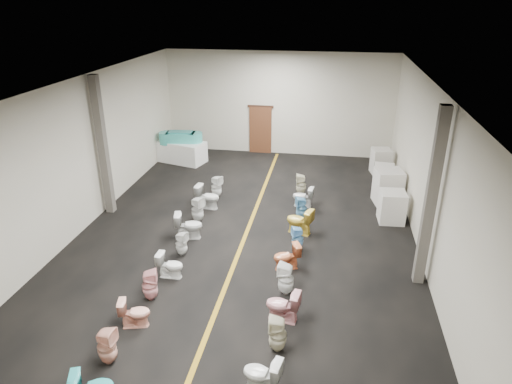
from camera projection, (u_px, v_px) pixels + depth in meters
floor at (245, 237)px, 13.67m from camera, size 16.00×16.00×0.00m
ceiling at (243, 85)px, 11.87m from camera, size 16.00×16.00×0.00m
wall_back at (279, 104)px, 20.00m from camera, size 10.00×0.00×10.00m
wall_left at (79, 157)px, 13.53m from camera, size 0.00×16.00×16.00m
wall_right at (430, 177)px, 12.01m from camera, size 0.00×16.00×16.00m
aisle_stripe at (245, 237)px, 13.67m from camera, size 0.12×15.60×0.01m
back_door at (260, 130)px, 20.55m from camera, size 1.00×0.10×2.10m
door_frame at (261, 107)px, 20.13m from camera, size 1.15×0.08×0.10m
column_left at (103, 147)px, 14.40m from camera, size 0.25×0.25×4.50m
column_right at (431, 200)px, 10.69m from camera, size 0.25×0.25×4.50m
display_table at (182, 152)px, 19.63m from camera, size 2.21×1.53×0.89m
bathtub at (181, 138)px, 19.38m from camera, size 1.85×0.79×0.55m
appliance_crate_a at (392, 207)px, 14.43m from camera, size 0.83×0.83×1.00m
appliance_crate_b at (388, 187)px, 15.66m from camera, size 1.02×1.02×1.20m
appliance_crate_c at (383, 176)px, 17.14m from camera, size 0.80×0.80×0.82m
appliance_crate_d at (381, 161)px, 18.33m from camera, size 0.83×0.83×1.02m
toilet_left_1 at (107, 346)px, 8.86m from camera, size 0.40×0.39×0.80m
toilet_left_2 at (135, 313)px, 9.88m from camera, size 0.73×0.53×0.67m
toilet_left_3 at (150, 285)px, 10.72m from camera, size 0.46×0.45×0.79m
toilet_left_4 at (170, 265)px, 11.61m from camera, size 0.67×0.39×0.68m
toilet_left_5 at (181, 244)px, 12.58m from camera, size 0.39×0.39×0.71m
toilet_left_6 at (189, 225)px, 13.46m from camera, size 0.88×0.63×0.81m
toilet_left_7 at (197, 209)px, 14.43m from camera, size 0.51×0.51×0.85m
toilet_left_8 at (208, 197)px, 15.37m from camera, size 0.84×0.54×0.81m
toilet_left_9 at (216, 187)px, 16.18m from camera, size 0.49×0.49×0.81m
toilet_right_1 at (262, 375)px, 8.24m from camera, size 0.78×0.54×0.73m
toilet_right_2 at (278, 334)px, 9.17m from camera, size 0.39×0.39×0.80m
toilet_right_3 at (283, 306)px, 10.03m from camera, size 0.81×0.54×0.77m
toilet_right_4 at (286, 279)px, 10.92m from camera, size 0.42×0.42×0.83m
toilet_right_5 at (287, 257)px, 11.95m from camera, size 0.80×0.64×0.71m
toilet_right_6 at (298, 238)px, 12.84m from camera, size 0.43×0.42×0.72m
toilet_right_7 at (299, 221)px, 13.72m from camera, size 0.91×0.70×0.82m
toilet_right_8 at (301, 208)px, 14.59m from camera, size 0.44×0.44×0.77m
toilet_right_9 at (303, 197)px, 15.49m from camera, size 0.74×0.49×0.71m
toilet_right_10 at (301, 184)px, 16.40m from camera, size 0.40×0.40×0.78m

